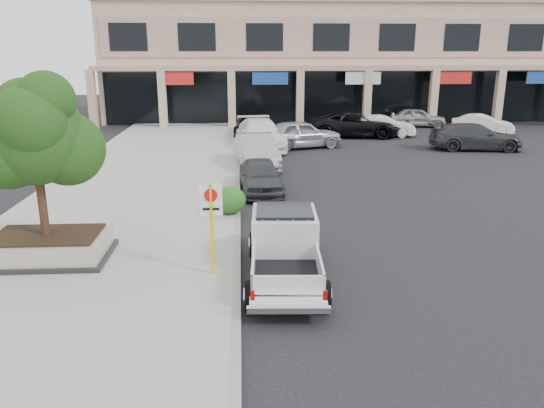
{
  "coord_description": "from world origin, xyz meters",
  "views": [
    {
      "loc": [
        -1.39,
        -12.26,
        5.45
      ],
      "look_at": [
        -0.58,
        1.5,
        1.48
      ],
      "focal_mm": 35.0,
      "sensor_mm": 36.0,
      "label": 1
    }
  ],
  "objects_px": {
    "curb_car_c": "(260,134)",
    "lot_car_a": "(301,134)",
    "pickup_truck": "(285,250)",
    "lot_car_c": "(476,137)",
    "planter": "(48,247)",
    "lot_car_b": "(383,126)",
    "curb_car_b": "(256,151)",
    "lot_car_f": "(482,124)",
    "lot_car_e": "(418,117)",
    "curb_car_d": "(252,127)",
    "planter_tree": "(42,135)",
    "curb_car_a": "(261,176)",
    "lot_car_d": "(356,125)",
    "no_parking_sign": "(211,217)"
  },
  "relations": [
    {
      "from": "pickup_truck",
      "to": "lot_car_f",
      "type": "height_order",
      "value": "pickup_truck"
    },
    {
      "from": "lot_car_a",
      "to": "lot_car_b",
      "type": "relative_size",
      "value": 1.17
    },
    {
      "from": "curb_car_a",
      "to": "lot_car_e",
      "type": "height_order",
      "value": "lot_car_e"
    },
    {
      "from": "lot_car_a",
      "to": "lot_car_f",
      "type": "relative_size",
      "value": 1.2
    },
    {
      "from": "lot_car_f",
      "to": "curb_car_b",
      "type": "bearing_deg",
      "value": 143.24
    },
    {
      "from": "curb_car_a",
      "to": "lot_car_b",
      "type": "xyz_separation_m",
      "value": [
        8.74,
        14.25,
        0.01
      ]
    },
    {
      "from": "curb_car_b",
      "to": "lot_car_c",
      "type": "distance_m",
      "value": 13.35
    },
    {
      "from": "curb_car_b",
      "to": "lot_car_e",
      "type": "bearing_deg",
      "value": 41.25
    },
    {
      "from": "planter_tree",
      "to": "lot_car_e",
      "type": "relative_size",
      "value": 0.97
    },
    {
      "from": "no_parking_sign",
      "to": "lot_car_c",
      "type": "height_order",
      "value": "no_parking_sign"
    },
    {
      "from": "pickup_truck",
      "to": "lot_car_e",
      "type": "distance_m",
      "value": 29.82
    },
    {
      "from": "curb_car_c",
      "to": "curb_car_d",
      "type": "height_order",
      "value": "curb_car_c"
    },
    {
      "from": "lot_car_d",
      "to": "no_parking_sign",
      "type": "bearing_deg",
      "value": 167.17
    },
    {
      "from": "planter_tree",
      "to": "lot_car_e",
      "type": "height_order",
      "value": "planter_tree"
    },
    {
      "from": "pickup_truck",
      "to": "lot_car_e",
      "type": "height_order",
      "value": "pickup_truck"
    },
    {
      "from": "planter",
      "to": "curb_car_b",
      "type": "bearing_deg",
      "value": 63.68
    },
    {
      "from": "curb_car_b",
      "to": "lot_car_b",
      "type": "height_order",
      "value": "curb_car_b"
    },
    {
      "from": "curb_car_d",
      "to": "lot_car_a",
      "type": "bearing_deg",
      "value": -55.52
    },
    {
      "from": "no_parking_sign",
      "to": "curb_car_c",
      "type": "height_order",
      "value": "no_parking_sign"
    },
    {
      "from": "lot_car_c",
      "to": "curb_car_c",
      "type": "bearing_deg",
      "value": 92.39
    },
    {
      "from": "pickup_truck",
      "to": "curb_car_b",
      "type": "distance_m",
      "value": 13.38
    },
    {
      "from": "planter",
      "to": "curb_car_d",
      "type": "bearing_deg",
      "value": 74.77
    },
    {
      "from": "curb_car_b",
      "to": "planter",
      "type": "bearing_deg",
      "value": -122.85
    },
    {
      "from": "pickup_truck",
      "to": "lot_car_b",
      "type": "distance_m",
      "value": 24.29
    },
    {
      "from": "planter_tree",
      "to": "lot_car_a",
      "type": "bearing_deg",
      "value": 63.4
    },
    {
      "from": "lot_car_c",
      "to": "lot_car_b",
      "type": "bearing_deg",
      "value": 44.17
    },
    {
      "from": "lot_car_b",
      "to": "lot_car_d",
      "type": "distance_m",
      "value": 1.9
    },
    {
      "from": "curb_car_c",
      "to": "lot_car_a",
      "type": "relative_size",
      "value": 1.2
    },
    {
      "from": "curb_car_b",
      "to": "curb_car_d",
      "type": "distance_m",
      "value": 9.7
    },
    {
      "from": "curb_car_c",
      "to": "planter_tree",
      "type": "bearing_deg",
      "value": -117.0
    },
    {
      "from": "curb_car_d",
      "to": "lot_car_c",
      "type": "relative_size",
      "value": 0.93
    },
    {
      "from": "planter_tree",
      "to": "lot_car_f",
      "type": "distance_m",
      "value": 30.77
    },
    {
      "from": "planter",
      "to": "lot_car_e",
      "type": "xyz_separation_m",
      "value": [
        18.45,
        25.77,
        0.23
      ]
    },
    {
      "from": "planter_tree",
      "to": "lot_car_c",
      "type": "bearing_deg",
      "value": 40.62
    },
    {
      "from": "curb_car_d",
      "to": "planter",
      "type": "bearing_deg",
      "value": -102.37
    },
    {
      "from": "pickup_truck",
      "to": "curb_car_d",
      "type": "relative_size",
      "value": 1.03
    },
    {
      "from": "no_parking_sign",
      "to": "lot_car_b",
      "type": "height_order",
      "value": "no_parking_sign"
    },
    {
      "from": "lot_car_c",
      "to": "lot_car_f",
      "type": "xyz_separation_m",
      "value": [
        3.08,
        5.91,
        -0.08
      ]
    },
    {
      "from": "planter",
      "to": "lot_car_b",
      "type": "height_order",
      "value": "lot_car_b"
    },
    {
      "from": "curb_car_b",
      "to": "curb_car_c",
      "type": "xyz_separation_m",
      "value": [
        0.38,
        5.18,
        0.04
      ]
    },
    {
      "from": "lot_car_c",
      "to": "lot_car_d",
      "type": "relative_size",
      "value": 0.89
    },
    {
      "from": "no_parking_sign",
      "to": "lot_car_a",
      "type": "xyz_separation_m",
      "value": [
        4.23,
        18.46,
        -0.81
      ]
    },
    {
      "from": "curb_car_c",
      "to": "lot_car_f",
      "type": "distance_m",
      "value": 16.14
    },
    {
      "from": "curb_car_b",
      "to": "lot_car_a",
      "type": "xyz_separation_m",
      "value": [
        2.74,
        5.22,
        0.03
      ]
    },
    {
      "from": "planter_tree",
      "to": "curb_car_c",
      "type": "relative_size",
      "value": 0.69
    },
    {
      "from": "curb_car_a",
      "to": "curb_car_d",
      "type": "height_order",
      "value": "curb_car_a"
    },
    {
      "from": "planter_tree",
      "to": "lot_car_b",
      "type": "relative_size",
      "value": 0.97
    },
    {
      "from": "pickup_truck",
      "to": "lot_car_b",
      "type": "bearing_deg",
      "value": 72.63
    },
    {
      "from": "pickup_truck",
      "to": "lot_car_c",
      "type": "height_order",
      "value": "pickup_truck"
    },
    {
      "from": "lot_car_e",
      "to": "planter_tree",
      "type": "bearing_deg",
      "value": 157.32
    }
  ]
}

